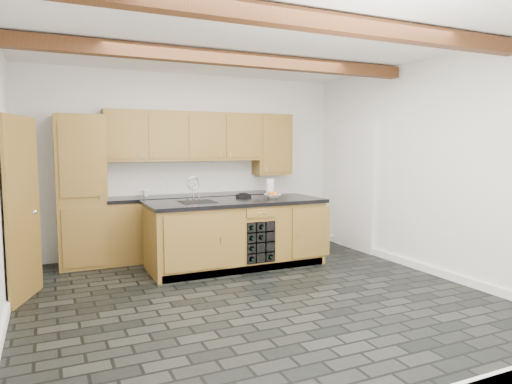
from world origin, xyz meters
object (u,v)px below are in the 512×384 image
(fruit_bowl, at_px, (273,196))
(paper_towel, at_px, (270,187))
(island, at_px, (236,233))
(kitchen_scale, at_px, (243,195))

(fruit_bowl, xyz_separation_m, paper_towel, (0.12, 0.32, 0.10))
(fruit_bowl, bearing_deg, paper_towel, 69.72)
(paper_towel, bearing_deg, island, -155.04)
(kitchen_scale, distance_m, paper_towel, 0.46)
(island, relative_size, paper_towel, 9.83)
(island, height_order, fruit_bowl, fruit_bowl)
(kitchen_scale, xyz_separation_m, paper_towel, (0.45, 0.02, 0.10))
(fruit_bowl, relative_size, paper_towel, 0.95)
(island, bearing_deg, fruit_bowl, -0.28)
(fruit_bowl, distance_m, paper_towel, 0.35)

